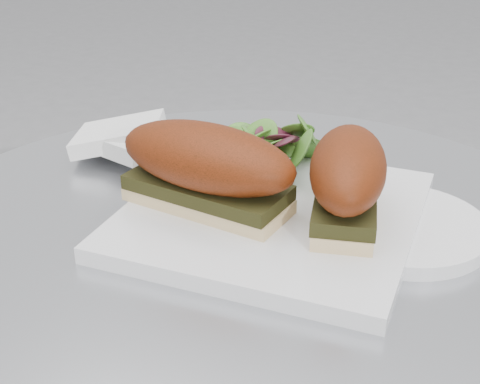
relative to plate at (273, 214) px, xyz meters
The scene contains 6 objects.
plate is the anchor object (origin of this frame).
sandwich_left 0.08m from the plate, 158.22° to the right, with size 0.19×0.10×0.08m.
sandwich_right 0.08m from the plate, ahead, with size 0.10×0.16×0.08m.
salad 0.09m from the plate, 121.70° to the left, with size 0.11×0.11×0.05m, color #598C2E, non-canonical shape.
napkin 0.22m from the plate, 159.44° to the left, with size 0.13×0.13×0.02m, color white, non-canonical shape.
saucer 0.12m from the plate, 12.93° to the left, with size 0.16×0.16×0.01m, color white.
Camera 1 is at (0.21, -0.49, 1.04)m, focal length 50.00 mm.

